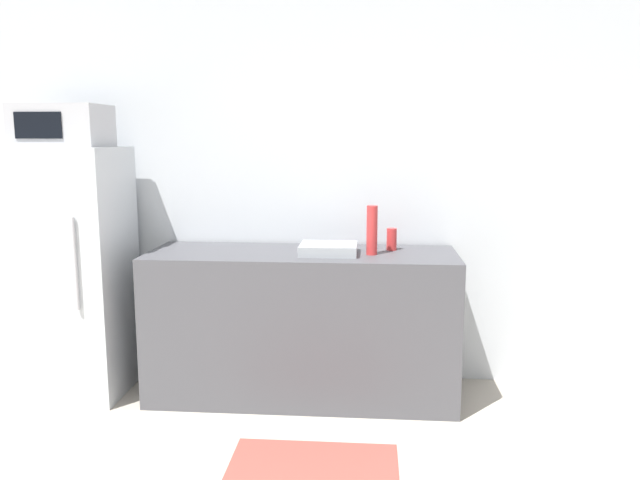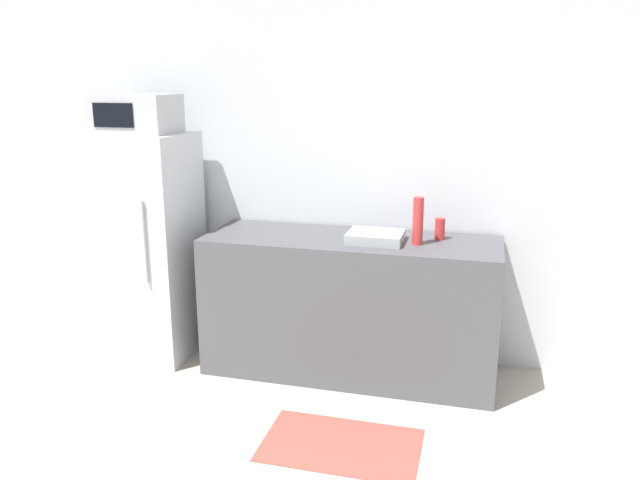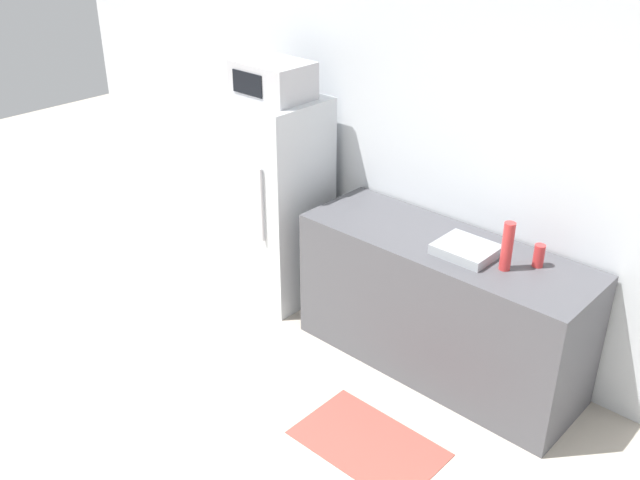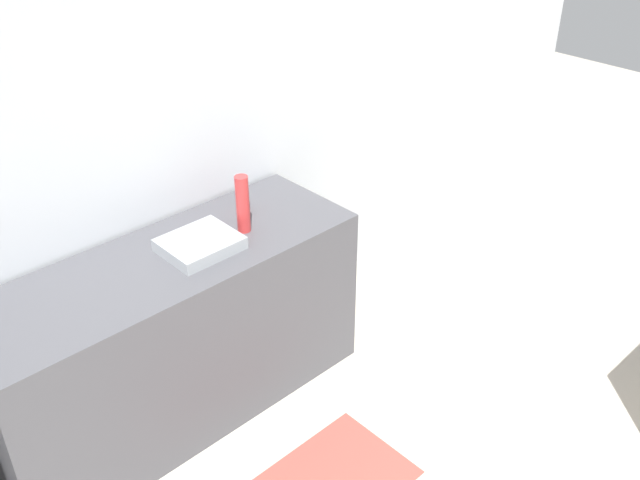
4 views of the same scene
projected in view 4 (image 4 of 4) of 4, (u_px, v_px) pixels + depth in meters
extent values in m
cube|color=silver|center=(80.00, 165.00, 3.15)|extent=(8.00, 0.06, 2.60)
cube|color=#4C4C51|center=(177.00, 337.00, 3.46)|extent=(1.86, 0.63, 0.90)
cube|color=#9EA3A8|center=(200.00, 244.00, 3.28)|extent=(0.34, 0.29, 0.06)
cylinder|color=red|center=(243.00, 204.00, 3.36)|extent=(0.06, 0.06, 0.29)
cylinder|color=red|center=(243.00, 199.00, 3.57)|extent=(0.06, 0.06, 0.13)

